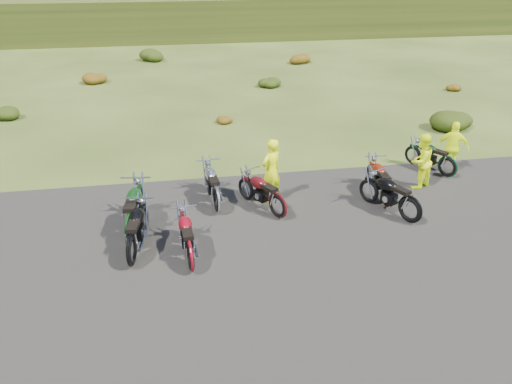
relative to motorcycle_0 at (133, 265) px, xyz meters
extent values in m
plane|color=#304115|center=(3.44, 0.31, 0.00)|extent=(300.00, 300.00, 0.00)
cube|color=black|center=(3.44, -1.69, 0.00)|extent=(20.00, 12.00, 0.04)
ellipsoid|color=#23350D|center=(-5.66, 11.61, 0.31)|extent=(1.03, 1.03, 0.61)
ellipsoid|color=brown|center=(-2.76, 16.91, 0.38)|extent=(1.30, 1.30, 0.77)
ellipsoid|color=#23350D|center=(0.14, 22.21, 0.46)|extent=(1.56, 1.56, 0.92)
ellipsoid|color=brown|center=(3.04, 9.51, 0.23)|extent=(0.77, 0.77, 0.45)
ellipsoid|color=#23350D|center=(5.94, 14.81, 0.31)|extent=(1.03, 1.03, 0.61)
ellipsoid|color=brown|center=(8.84, 20.11, 0.38)|extent=(1.30, 1.30, 0.77)
ellipsoid|color=#23350D|center=(11.74, 7.41, 0.46)|extent=(1.56, 1.56, 0.92)
ellipsoid|color=brown|center=(14.64, 12.71, 0.23)|extent=(0.77, 0.77, 0.45)
imported|color=#EAFE0D|center=(3.61, 2.52, 0.90)|extent=(0.78, 0.72, 1.79)
imported|color=#EAFE0D|center=(8.00, 2.66, 0.81)|extent=(0.99, 0.92, 1.63)
imported|color=#EAFE0D|center=(9.45, 3.49, 0.82)|extent=(1.03, 0.83, 1.63)
camera|label=1|loc=(1.13, -9.53, 6.34)|focal=35.00mm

